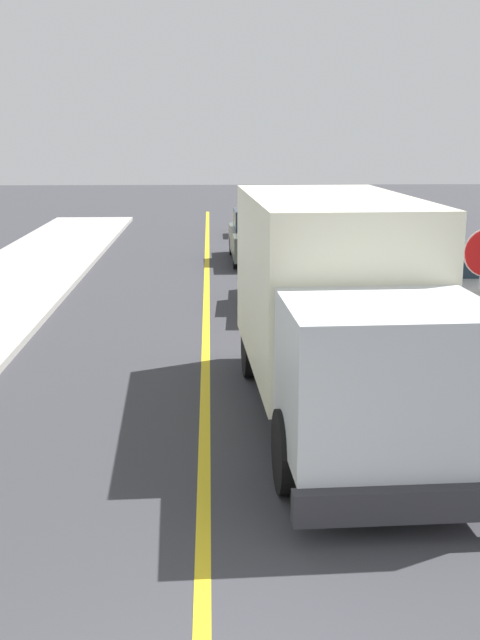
{
  "coord_description": "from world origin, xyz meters",
  "views": [
    {
      "loc": [
        0.1,
        -4.23,
        4.14
      ],
      "look_at": [
        0.54,
        7.23,
        1.4
      ],
      "focal_mm": 44.36,
      "sensor_mm": 36.0,
      "label": 1
    }
  ],
  "objects_px": {
    "parked_car_mid": "(259,237)",
    "parked_van_across": "(431,281)",
    "parked_car_far": "(266,216)",
    "box_truck": "(337,299)",
    "parked_car_near": "(289,273)"
  },
  "relations": [
    {
      "from": "box_truck",
      "to": "parked_van_across",
      "type": "height_order",
      "value": "box_truck"
    },
    {
      "from": "parked_van_across",
      "to": "box_truck",
      "type": "bearing_deg",
      "value": -116.53
    },
    {
      "from": "parked_car_near",
      "to": "parked_car_mid",
      "type": "xyz_separation_m",
      "value": [
        -0.32,
        6.81,
        0.0
      ]
    },
    {
      "from": "parked_car_mid",
      "to": "parked_car_far",
      "type": "bearing_deg",
      "value": 83.78
    },
    {
      "from": "parked_car_far",
      "to": "parked_van_across",
      "type": "distance_m",
      "value": 14.88
    },
    {
      "from": "parked_car_mid",
      "to": "parked_van_across",
      "type": "height_order",
      "value": "same"
    },
    {
      "from": "parked_car_mid",
      "to": "parked_van_across",
      "type": "bearing_deg",
      "value": -66.28
    },
    {
      "from": "box_truck",
      "to": "parked_car_far",
      "type": "height_order",
      "value": "box_truck"
    },
    {
      "from": "parked_car_near",
      "to": "parked_car_mid",
      "type": "distance_m",
      "value": 6.82
    },
    {
      "from": "box_truck",
      "to": "parked_car_far",
      "type": "relative_size",
      "value": 1.65
    },
    {
      "from": "parked_car_near",
      "to": "parked_van_across",
      "type": "bearing_deg",
      "value": -19.93
    },
    {
      "from": "parked_van_across",
      "to": "parked_car_near",
      "type": "bearing_deg",
      "value": 160.07
    },
    {
      "from": "parked_car_mid",
      "to": "parked_van_across",
      "type": "xyz_separation_m",
      "value": [
        3.5,
        -7.96,
        0.0
      ]
    },
    {
      "from": "parked_car_far",
      "to": "parked_van_across",
      "type": "bearing_deg",
      "value": -79.25
    },
    {
      "from": "parked_van_across",
      "to": "parked_car_far",
      "type": "bearing_deg",
      "value": 100.75
    }
  ]
}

